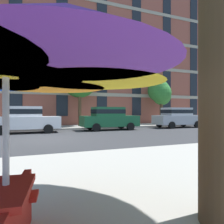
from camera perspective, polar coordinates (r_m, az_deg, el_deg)
name	(u,v)px	position (r m, az deg, el deg)	size (l,w,h in m)	color
ground_plane	(47,139)	(11.23, -17.71, -7.24)	(120.00, 120.00, 0.00)	#38383A
sidewalk_far	(41,128)	(17.98, -19.22, -4.26)	(56.00, 3.60, 0.12)	#9E998E
apartment_building	(38,44)	(27.35, -20.01, 17.51)	(40.62, 12.08, 19.20)	#934C3D
sedan_white	(25,119)	(14.82, -23.09, -1.76)	(4.40, 1.98, 1.78)	silver
sedan_green	(109,118)	(15.85, -0.83, -1.62)	(4.40, 1.98, 1.78)	#195933
sedan_silver	(177,117)	(19.19, 17.79, -1.32)	(4.40, 1.98, 1.78)	#A8AAB2
street_tree_middle	(79,79)	(19.21, -9.17, 9.09)	(3.51, 3.72, 6.16)	#4C3823
street_tree_right	(160,93)	(22.62, 13.31, 5.19)	(2.64, 2.52, 4.85)	#4C3823
patio_umbrella	(6,55)	(2.18, -27.53, 13.95)	(3.22, 2.99, 2.24)	silver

